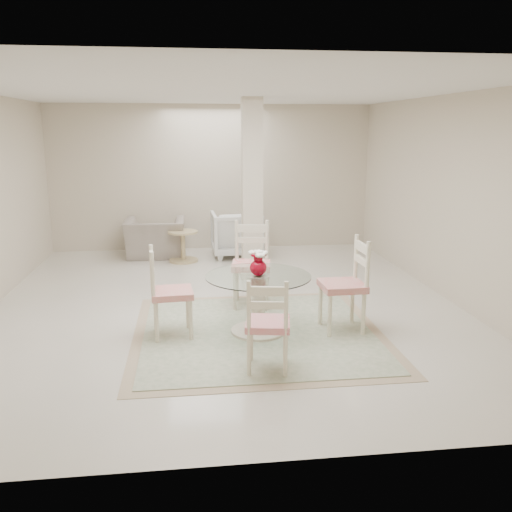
{
  "coord_description": "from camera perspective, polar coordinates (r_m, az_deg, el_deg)",
  "views": [
    {
      "loc": [
        -0.44,
        -6.79,
        2.25
      ],
      "look_at": [
        0.29,
        -0.87,
        0.85
      ],
      "focal_mm": 38.0,
      "sensor_mm": 36.0,
      "label": 1
    }
  ],
  "objects": [
    {
      "name": "red_vase",
      "position": [
        5.93,
        0.25,
        -0.76
      ],
      "size": [
        0.22,
        0.21,
        0.29
      ],
      "color": "#A00419",
      "rests_on": "dining_table"
    },
    {
      "name": "dining_chair_south",
      "position": [
        5.05,
        1.23,
        -6.59
      ],
      "size": [
        0.47,
        0.47,
        1.03
      ],
      "rotation": [
        0.0,
        0.0,
        2.97
      ],
      "color": "#F2E7C7",
      "rests_on": "ground"
    },
    {
      "name": "dining_table",
      "position": [
        6.07,
        0.23,
        -5.09
      ],
      "size": [
        1.17,
        1.17,
        0.67
      ],
      "rotation": [
        0.0,
        0.0,
        -0.03
      ],
      "color": "#EFE1C4",
      "rests_on": "ground"
    },
    {
      "name": "ground",
      "position": [
        7.16,
        -3.19,
        -5.1
      ],
      "size": [
        7.0,
        7.0,
        0.0
      ],
      "primitive_type": "plane",
      "color": "silver",
      "rests_on": "ground"
    },
    {
      "name": "armchair_white",
      "position": [
        9.78,
        -2.09,
        2.36
      ],
      "size": [
        0.9,
        0.92,
        0.81
      ],
      "primitive_type": "imported",
      "rotation": [
        0.0,
        0.0,
        3.18
      ],
      "color": "silver",
      "rests_on": "ground"
    },
    {
      "name": "column",
      "position": [
        8.19,
        -0.43,
        6.93
      ],
      "size": [
        0.3,
        0.3,
        2.7
      ],
      "primitive_type": "cube",
      "color": "beige",
      "rests_on": "ground"
    },
    {
      "name": "area_rug",
      "position": [
        6.18,
        0.23,
        -8.05
      ],
      "size": [
        2.79,
        2.79,
        0.02
      ],
      "color": "tan",
      "rests_on": "ground"
    },
    {
      "name": "side_table",
      "position": [
        9.46,
        -7.66,
        0.9
      ],
      "size": [
        0.52,
        0.52,
        0.54
      ],
      "color": "#D0B980",
      "rests_on": "ground"
    },
    {
      "name": "room_shell",
      "position": [
        6.81,
        -3.39,
        9.88
      ],
      "size": [
        6.02,
        7.02,
        2.71
      ],
      "color": "beige",
      "rests_on": "ground"
    },
    {
      "name": "dining_chair_west",
      "position": [
        5.98,
        -9.56,
        -3.13
      ],
      "size": [
        0.48,
        0.48,
        1.11
      ],
      "rotation": [
        0.0,
        0.0,
        1.66
      ],
      "color": "#F4E7C8",
      "rests_on": "ground"
    },
    {
      "name": "dining_chair_north",
      "position": [
        6.97,
        -0.49,
        -0.15
      ],
      "size": [
        0.55,
        0.55,
        1.21
      ],
      "rotation": [
        0.0,
        0.0,
        -0.15
      ],
      "color": "beige",
      "rests_on": "ground"
    },
    {
      "name": "recliner_taupe",
      "position": [
        9.9,
        -10.56,
        1.89
      ],
      "size": [
        1.06,
        0.93,
        0.68
      ],
      "primitive_type": "imported",
      "rotation": [
        0.0,
        0.0,
        3.13
      ],
      "color": "gray",
      "rests_on": "ground"
    },
    {
      "name": "dining_chair_east",
      "position": [
        6.17,
        9.77,
        -2.27
      ],
      "size": [
        0.49,
        0.49,
        1.18
      ],
      "rotation": [
        0.0,
        0.0,
        -1.54
      ],
      "color": "#F6EDCA",
      "rests_on": "ground"
    }
  ]
}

